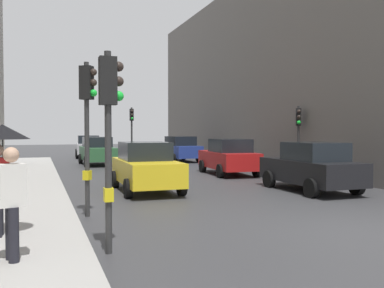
% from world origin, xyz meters
% --- Properties ---
extents(ground_plane, '(120.00, 120.00, 0.00)m').
position_xyz_m(ground_plane, '(0.00, 0.00, 0.00)').
color(ground_plane, '#38383A').
extents(sidewalk_kerb, '(2.88, 40.00, 0.16)m').
position_xyz_m(sidewalk_kerb, '(-7.01, 6.00, 0.08)').
color(sidewalk_kerb, '#A8A5A0').
rests_on(sidewalk_kerb, ground).
extents(building_facade_right, '(12.00, 29.25, 11.51)m').
position_xyz_m(building_facade_right, '(11.57, 17.84, 5.76)').
color(building_facade_right, slate).
rests_on(building_facade_right, ground).
extents(traffic_light_near_right, '(0.44, 0.38, 3.90)m').
position_xyz_m(traffic_light_near_right, '(-5.25, 3.48, 2.69)').
color(traffic_light_near_right, '#2D2D2D').
rests_on(traffic_light_near_right, ground).
extents(traffic_light_mid_street, '(0.36, 0.45, 3.34)m').
position_xyz_m(traffic_light_mid_street, '(5.26, 9.85, 2.30)').
color(traffic_light_mid_street, '#2D2D2D').
rests_on(traffic_light_mid_street, ground).
extents(traffic_light_near_left, '(0.43, 0.24, 3.57)m').
position_xyz_m(traffic_light_near_left, '(-5.25, 0.04, 2.47)').
color(traffic_light_near_left, '#2D2D2D').
rests_on(traffic_light_near_left, ground).
extents(traffic_light_far_median, '(0.24, 0.43, 3.80)m').
position_xyz_m(traffic_light_far_median, '(-0.15, 22.41, 2.62)').
color(traffic_light_far_median, '#2D2D2D').
rests_on(traffic_light_far_median, ground).
extents(car_silver_hatchback, '(2.25, 4.31, 1.76)m').
position_xyz_m(car_silver_hatchback, '(-2.63, 27.39, 0.88)').
color(car_silver_hatchback, '#BCBCC1').
rests_on(car_silver_hatchback, ground).
extents(car_blue_van, '(2.27, 4.33, 1.76)m').
position_xyz_m(car_blue_van, '(2.86, 20.72, 0.88)').
color(car_blue_van, navy).
rests_on(car_blue_van, ground).
extents(car_dark_suv, '(2.03, 4.21, 1.76)m').
position_xyz_m(car_dark_suv, '(2.76, 5.32, 0.88)').
color(car_dark_suv, black).
rests_on(car_dark_suv, ground).
extents(car_yellow_taxi, '(2.07, 4.23, 1.76)m').
position_xyz_m(car_yellow_taxi, '(-2.81, 7.35, 0.88)').
color(car_yellow_taxi, yellow).
rests_on(car_yellow_taxi, ground).
extents(car_green_estate, '(2.11, 4.25, 1.76)m').
position_xyz_m(car_green_estate, '(-2.90, 19.70, 0.88)').
color(car_green_estate, '#2D6038').
rests_on(car_green_estate, ground).
extents(car_red_sedan, '(2.23, 4.31, 1.76)m').
position_xyz_m(car_red_sedan, '(2.39, 11.53, 0.88)').
color(car_red_sedan, red).
rests_on(car_red_sedan, ground).
extents(pedestrian_with_umbrella, '(1.00, 1.00, 2.14)m').
position_xyz_m(pedestrian_with_umbrella, '(-7.10, 1.34, 1.84)').
color(pedestrian_with_umbrella, black).
rests_on(pedestrian_with_umbrella, sidewalk_kerb).
extents(pedestrian_with_black_backpack, '(0.65, 0.42, 1.77)m').
position_xyz_m(pedestrian_with_black_backpack, '(-6.87, -0.41, 1.16)').
color(pedestrian_with_black_backpack, black).
rests_on(pedestrian_with_black_backpack, sidewalk_kerb).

